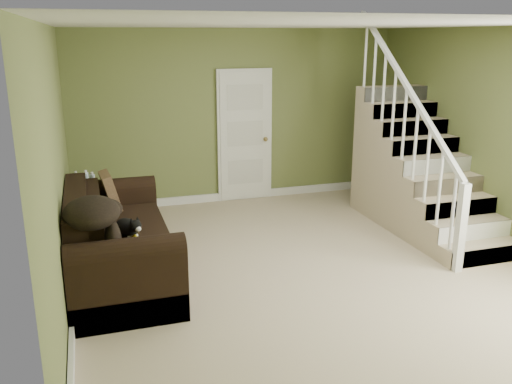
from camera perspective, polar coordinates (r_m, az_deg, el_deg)
floor at (r=6.17m, az=5.09°, el=-7.76°), size 5.00×5.50×0.01m
ceiling at (r=5.64m, az=5.78°, el=17.15°), size 5.00×5.50×0.01m
wall_back at (r=8.33m, az=-1.96°, el=7.91°), size 5.00×0.04×2.60m
wall_front at (r=3.50m, az=23.08°, el=-5.19°), size 5.00×0.04×2.60m
wall_left at (r=5.34m, az=-20.21°, el=2.21°), size 0.04×5.50×2.60m
wall_right at (r=7.11m, az=24.43°, el=5.04°), size 0.04×5.50×2.60m
baseboard_back at (r=8.57m, az=-1.82°, el=-0.35°), size 5.00×0.04×0.12m
baseboard_left at (r=5.74m, az=-18.70°, el=-9.85°), size 0.04×5.50×0.12m
baseboard_right at (r=7.40m, az=23.14°, el=-4.41°), size 0.04×5.50×0.12m
door at (r=8.36m, az=-1.19°, el=5.91°), size 0.86×0.12×2.02m
staircase at (r=7.68m, az=16.31°, el=1.54°), size 1.00×2.51×2.82m
sofa at (r=5.96m, az=-14.61°, el=-5.37°), size 1.03×2.39×0.95m
side_table at (r=7.15m, az=-17.16°, el=-2.21°), size 0.68×0.68×0.87m
cat at (r=5.69m, az=-13.37°, el=-3.68°), size 0.34×0.50×0.24m
banana at (r=5.61m, az=-12.62°, el=-4.68°), size 0.08×0.19×0.05m
throw_pillow at (r=6.66m, az=-15.10°, el=0.12°), size 0.25×0.46×0.45m
throw_blanket at (r=5.04m, az=-16.92°, el=-2.08°), size 0.67×0.77×0.27m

